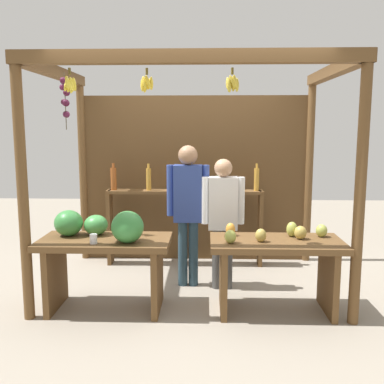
# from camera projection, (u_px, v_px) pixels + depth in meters

# --- Properties ---
(ground_plane) EXTENTS (12.00, 12.00, 0.00)m
(ground_plane) POSITION_uv_depth(u_px,v_px,m) (193.00, 284.00, 5.07)
(ground_plane) COLOR gray
(ground_plane) RESTS_ON ground
(market_stall) EXTENTS (3.19, 2.06, 2.48)m
(market_stall) POSITION_uv_depth(u_px,v_px,m) (193.00, 158.00, 5.32)
(market_stall) COLOR brown
(market_stall) RESTS_ON ground
(fruit_counter_left) EXTENTS (1.29, 0.64, 1.03)m
(fruit_counter_left) POSITION_uv_depth(u_px,v_px,m) (103.00, 246.00, 4.28)
(fruit_counter_left) COLOR brown
(fruit_counter_left) RESTS_ON ground
(fruit_counter_right) EXTENTS (1.29, 0.64, 0.88)m
(fruit_counter_right) POSITION_uv_depth(u_px,v_px,m) (276.00, 258.00, 4.24)
(fruit_counter_right) COLOR brown
(fruit_counter_right) RESTS_ON ground
(bottle_shelf_unit) EXTENTS (2.04, 0.22, 1.35)m
(bottle_shelf_unit) POSITION_uv_depth(u_px,v_px,m) (184.00, 206.00, 5.68)
(bottle_shelf_unit) COLOR brown
(bottle_shelf_unit) RESTS_ON ground
(vendor_man) EXTENTS (0.48, 0.22, 1.62)m
(vendor_man) POSITION_uv_depth(u_px,v_px,m) (188.00, 203.00, 4.89)
(vendor_man) COLOR #294352
(vendor_man) RESTS_ON ground
(vendor_woman) EXTENTS (0.48, 0.20, 1.47)m
(vendor_woman) POSITION_uv_depth(u_px,v_px,m) (223.00, 213.00, 4.82)
(vendor_woman) COLOR #484745
(vendor_woman) RESTS_ON ground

